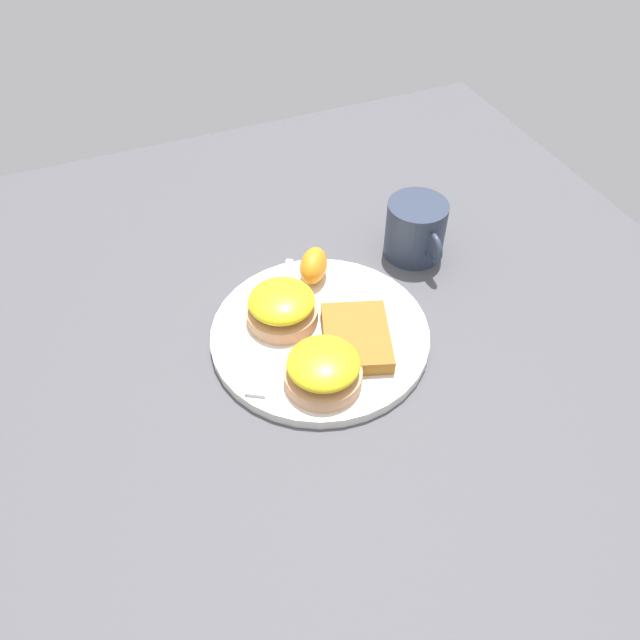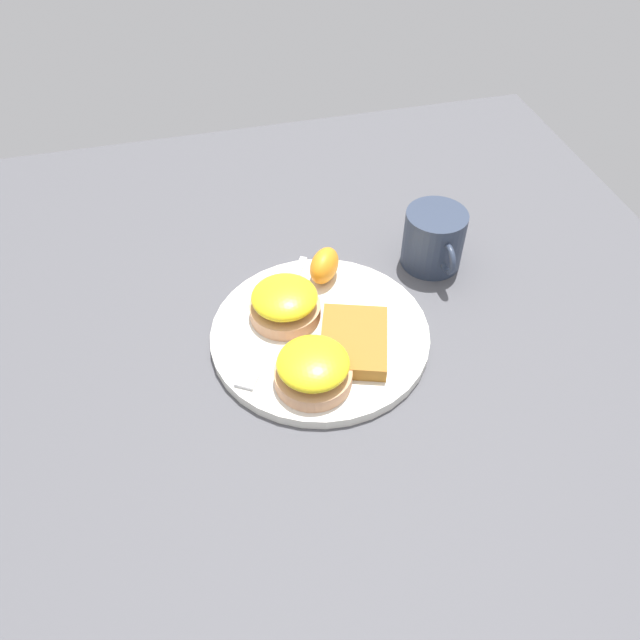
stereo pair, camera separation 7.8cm
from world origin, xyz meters
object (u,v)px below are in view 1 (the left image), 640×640
(sandwich_benedict_left, at_px, (282,307))
(sandwich_benedict_right, at_px, (323,369))
(fork, at_px, (272,331))
(hashbrown_patty, at_px, (356,337))
(cup, at_px, (416,229))
(orange_wedge, at_px, (314,266))

(sandwich_benedict_left, distance_m, sandwich_benedict_right, 0.12)
(sandwich_benedict_left, bearing_deg, fork, -51.63)
(fork, bearing_deg, sandwich_benedict_left, 128.37)
(sandwich_benedict_right, relative_size, hashbrown_patty, 0.86)
(sandwich_benedict_left, relative_size, cup, 0.81)
(fork, bearing_deg, cup, 108.57)
(hashbrown_patty, bearing_deg, fork, -122.13)
(hashbrown_patty, xyz_separation_m, orange_wedge, (-0.13, -0.00, 0.01))
(sandwich_benedict_left, height_order, cup, cup)
(sandwich_benedict_right, xyz_separation_m, orange_wedge, (-0.17, 0.06, -0.00))
(sandwich_benedict_right, height_order, cup, cup)
(cup, bearing_deg, sandwich_benedict_right, -50.35)
(cup, bearing_deg, orange_wedge, -86.74)
(fork, height_order, cup, cup)
(sandwich_benedict_left, distance_m, fork, 0.03)
(sandwich_benedict_right, relative_size, cup, 0.81)
(hashbrown_patty, distance_m, orange_wedge, 0.13)
(orange_wedge, distance_m, cup, 0.16)
(fork, bearing_deg, sandwich_benedict_right, 17.04)
(sandwich_benedict_left, height_order, hashbrown_patty, sandwich_benedict_left)
(sandwich_benedict_right, distance_m, orange_wedge, 0.18)
(fork, bearing_deg, orange_wedge, 130.34)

